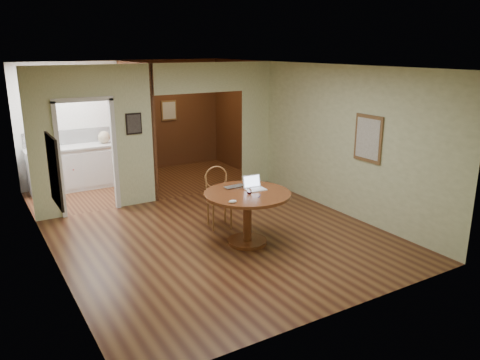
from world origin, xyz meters
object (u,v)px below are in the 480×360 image
chair (218,193)px  closed_laptop (236,187)px  dining_table (247,206)px  open_laptop (254,185)px

chair → closed_laptop: 0.68m
chair → closed_laptop: bearing=-79.9°
dining_table → chair: (-0.02, 0.91, -0.04)m
closed_laptop → dining_table: bearing=-85.5°
chair → dining_table: bearing=-77.6°
chair → closed_laptop: size_ratio=3.04×
dining_table → open_laptop: bearing=30.2°
open_laptop → closed_laptop: open_laptop is taller
chair → closed_laptop: chair is taller
open_laptop → dining_table: bearing=-144.8°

